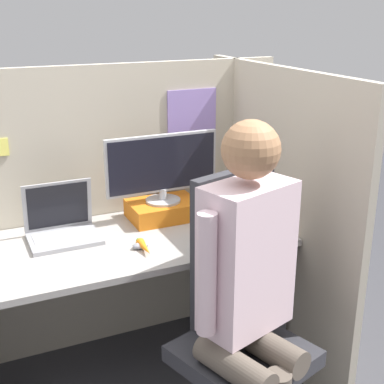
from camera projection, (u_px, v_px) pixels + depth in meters
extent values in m
cube|color=#B7AD99|center=(98.00, 212.00, 2.79)|extent=(2.05, 0.04, 1.51)
cube|color=#937AC6|center=(192.00, 118.00, 2.83)|extent=(0.28, 0.01, 0.30)
cube|color=#EA9EC6|center=(157.00, 154.00, 2.80)|extent=(0.07, 0.01, 0.07)
cube|color=#B7AD99|center=(274.00, 217.00, 2.72)|extent=(0.04, 1.34, 1.51)
cube|color=#9E9993|center=(119.00, 243.00, 2.48)|extent=(1.55, 0.70, 0.03)
cube|color=#4C4C51|center=(254.00, 282.00, 2.89)|extent=(0.03, 0.59, 0.71)
cube|color=orange|center=(163.00, 210.00, 2.72)|extent=(0.34, 0.24, 0.09)
cylinder|color=#B2B2B7|center=(163.00, 200.00, 2.71)|extent=(0.18, 0.18, 0.01)
cylinder|color=#B2B2B7|center=(163.00, 194.00, 2.69)|extent=(0.04, 0.04, 0.06)
cube|color=#B2B2B7|center=(162.00, 163.00, 2.65)|extent=(0.58, 0.02, 0.29)
cube|color=black|center=(163.00, 164.00, 2.63)|extent=(0.56, 0.00, 0.27)
cube|color=#99999E|center=(65.00, 239.00, 2.46)|extent=(0.32, 0.24, 0.02)
cube|color=silver|center=(64.00, 235.00, 2.48)|extent=(0.27, 0.13, 0.00)
cube|color=#99999E|center=(58.00, 205.00, 2.51)|extent=(0.32, 0.04, 0.24)
cube|color=black|center=(58.00, 206.00, 2.51)|extent=(0.28, 0.03, 0.21)
ellipsoid|color=gray|center=(140.00, 246.00, 2.38)|extent=(0.07, 0.04, 0.03)
cube|color=#A31919|center=(256.00, 215.00, 2.70)|extent=(0.05, 0.17, 0.06)
cone|color=orange|center=(145.00, 248.00, 2.35)|extent=(0.04, 0.13, 0.04)
cylinder|color=green|center=(139.00, 241.00, 2.41)|extent=(0.02, 0.02, 0.02)
cube|color=#2D2D33|center=(243.00, 356.00, 2.12)|extent=(0.58, 0.58, 0.07)
cube|color=#2D2D33|center=(233.00, 245.00, 2.24)|extent=(0.43, 0.18, 0.66)
cylinder|color=brown|center=(234.00, 366.00, 1.91)|extent=(0.20, 0.35, 0.11)
cylinder|color=brown|center=(267.00, 346.00, 2.03)|extent=(0.20, 0.35, 0.11)
cube|color=silver|center=(247.00, 258.00, 1.97)|extent=(0.38, 0.29, 0.57)
sphere|color=#9E704C|center=(251.00, 150.00, 1.84)|extent=(0.21, 0.21, 0.21)
cylinder|color=silver|center=(207.00, 275.00, 1.85)|extent=(0.07, 0.07, 0.46)
cylinder|color=silver|center=(282.00, 242.00, 2.10)|extent=(0.07, 0.07, 0.46)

